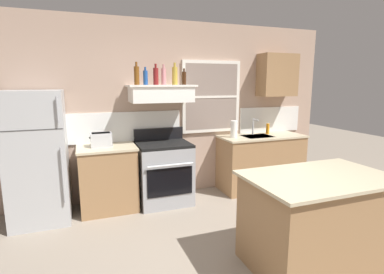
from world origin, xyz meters
The scene contains 19 objects.
ground_plane centered at (0.00, 0.00, 0.00)m, with size 16.00×16.00×0.00m, color gray.
back_wall centered at (0.03, 2.23, 1.35)m, with size 5.40×0.11×2.70m.
refrigerator centered at (-1.90, 1.84, 0.84)m, with size 0.70×0.72×1.69m.
counter_left_of_stove centered at (-1.05, 1.90, 0.46)m, with size 0.79×0.63×0.91m.
toaster centered at (-1.11, 1.93, 1.01)m, with size 0.30×0.20×0.19m.
stove_range centered at (-0.25, 1.86, 0.46)m, with size 0.76×0.69×1.09m.
range_hood_shelf centered at (-0.25, 1.96, 1.62)m, with size 0.96×0.52×0.24m.
bottle_amber_wine centered at (-0.60, 1.93, 1.88)m, with size 0.07×0.07×0.31m.
bottle_blue_liqueur centered at (-0.46, 1.98, 1.85)m, with size 0.07×0.07×0.25m.
bottle_red_label_wine centered at (-0.32, 1.96, 1.87)m, with size 0.07×0.07×0.30m.
bottle_rose_pink centered at (-0.19, 2.00, 1.87)m, with size 0.07×0.07×0.29m.
bottle_champagne_gold_foil centered at (-0.04, 1.94, 1.88)m, with size 0.08×0.08×0.32m.
bottle_brown_stout centered at (0.10, 1.94, 1.84)m, with size 0.06×0.06×0.24m.
counter_right_with_sink centered at (1.45, 1.90, 0.46)m, with size 1.43×0.63×0.91m.
sink_faucet centered at (1.35, 2.00, 1.08)m, with size 0.03×0.17×0.28m.
paper_towel_roll centered at (0.93, 1.90, 1.04)m, with size 0.11×0.11×0.27m, color white.
dish_soap_bottle centered at (1.63, 2.00, 1.00)m, with size 0.06×0.06×0.18m, color orange.
kitchen_island centered at (0.74, -0.16, 0.46)m, with size 1.40×0.90×0.91m.
upper_cabinet_right centered at (1.80, 2.04, 1.90)m, with size 0.64×0.32×0.70m.
Camera 1 is at (-1.34, -2.27, 1.78)m, focal length 27.87 mm.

